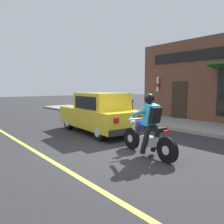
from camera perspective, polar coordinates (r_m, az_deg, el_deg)
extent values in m
plane|color=#2B2B2D|center=(6.30, 0.81, -9.90)|extent=(80.00, 80.00, 0.00)
cube|color=gray|center=(11.84, 9.67, -1.94)|extent=(2.60, 22.00, 0.14)
cube|color=#D1C64C|center=(8.08, -23.65, -6.77)|extent=(0.12, 19.80, 0.01)
cube|color=#2D2319|center=(12.20, 17.10, 2.74)|extent=(0.04, 0.90, 2.10)
cylinder|color=white|center=(12.91, 11.88, 6.84)|extent=(0.14, 0.14, 0.70)
cylinder|color=red|center=(12.91, 11.88, 6.84)|extent=(0.15, 0.15, 0.20)
sphere|color=silver|center=(12.92, 11.92, 8.62)|extent=(0.16, 0.16, 0.16)
cylinder|color=black|center=(6.37, 5.13, -6.86)|extent=(0.19, 0.63, 0.62)
cylinder|color=silver|center=(6.37, 5.13, -6.86)|extent=(0.15, 0.23, 0.22)
cylinder|color=black|center=(5.35, 14.21, -9.62)|extent=(0.19, 0.63, 0.62)
cylinder|color=silver|center=(5.35, 14.21, -9.62)|extent=(0.15, 0.23, 0.22)
cube|color=silver|center=(5.79, 9.60, -7.48)|extent=(0.34, 0.44, 0.24)
ellipsoid|color=#1E3899|center=(5.89, 8.08, -3.13)|extent=(0.37, 0.56, 0.24)
cube|color=black|center=(5.54, 11.23, -4.21)|extent=(0.34, 0.59, 0.10)
cylinder|color=silver|center=(6.23, 5.71, -4.21)|extent=(0.12, 0.33, 0.68)
cylinder|color=silver|center=(6.09, 6.42, -1.80)|extent=(0.56, 0.12, 0.04)
sphere|color=silver|center=(6.24, 5.45, -2.70)|extent=(0.16, 0.16, 0.16)
cylinder|color=silver|center=(5.63, 13.52, -9.00)|extent=(0.16, 0.56, 0.08)
cube|color=red|center=(5.29, 13.94, -5.12)|extent=(0.13, 0.08, 0.08)
cylinder|color=black|center=(5.61, 8.68, -7.49)|extent=(0.19, 0.37, 0.71)
cylinder|color=black|center=(5.84, 11.40, -6.98)|extent=(0.19, 0.37, 0.71)
cube|color=#33B2D1|center=(5.62, 10.06, -0.73)|extent=(0.38, 0.37, 0.57)
cylinder|color=#33B2D1|center=(5.67, 6.95, -0.21)|extent=(0.17, 0.53, 0.26)
cylinder|color=#33B2D1|center=(5.93, 9.99, 0.02)|extent=(0.17, 0.53, 0.26)
sphere|color=black|center=(5.63, 9.74, 3.47)|extent=(0.26, 0.26, 0.26)
cube|color=black|center=(5.50, 11.17, -0.70)|extent=(0.31, 0.28, 0.42)
cylinder|color=black|center=(9.41, -11.24, -2.71)|extent=(0.22, 0.61, 0.60)
cylinder|color=silver|center=(9.41, -11.24, -2.71)|extent=(0.22, 0.34, 0.33)
cylinder|color=black|center=(10.09, -3.79, -1.99)|extent=(0.22, 0.61, 0.60)
cylinder|color=silver|center=(10.09, -3.79, -1.99)|extent=(0.22, 0.34, 0.33)
cylinder|color=black|center=(7.33, -3.33, -5.17)|extent=(0.22, 0.61, 0.60)
cylinder|color=silver|center=(7.33, -3.33, -5.17)|extent=(0.22, 0.34, 0.33)
cylinder|color=black|center=(8.18, 5.22, -3.97)|extent=(0.22, 0.61, 0.60)
cylinder|color=silver|center=(8.18, 5.22, -3.97)|extent=(0.22, 0.34, 0.33)
cube|color=gold|center=(8.66, -3.61, -1.37)|extent=(1.89, 3.81, 0.70)
cube|color=gold|center=(8.39, -2.73, 2.78)|extent=(1.57, 2.00, 0.66)
cube|color=black|center=(9.13, -5.72, 2.73)|extent=(1.35, 0.44, 0.51)
cube|color=black|center=(8.01, -7.07, 2.42)|extent=(0.14, 1.52, 0.46)
cube|color=black|center=(8.80, 1.23, 2.82)|extent=(0.14, 1.52, 0.46)
cube|color=silver|center=(10.04, -11.78, 0.26)|extent=(0.24, 0.06, 0.14)
cube|color=red|center=(6.84, 1.13, -2.26)|extent=(0.20, 0.05, 0.16)
cube|color=silver|center=(10.49, -6.71, 0.62)|extent=(0.24, 0.06, 0.14)
cube|color=red|center=(7.49, 7.35, -1.55)|extent=(0.20, 0.05, 0.16)
cube|color=#28282B|center=(10.27, -9.07, -1.62)|extent=(1.61, 0.23, 0.20)
cube|color=#28282B|center=(7.24, 4.20, -4.92)|extent=(1.61, 0.23, 0.20)
cylinder|color=#514C47|center=(11.60, 4.23, 0.55)|extent=(0.52, 0.52, 0.90)
cylinder|color=black|center=(11.56, 4.25, 2.96)|extent=(0.56, 0.56, 0.08)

